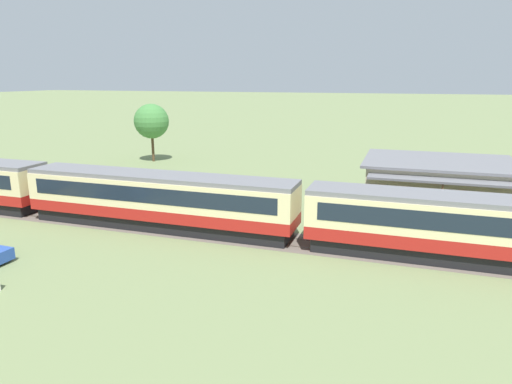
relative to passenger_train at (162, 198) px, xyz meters
The scene contains 4 objects.
passenger_train is the anchor object (origin of this frame).
railway_track 4.55m from the passenger_train, ahead, with size 156.46×3.60×0.04m.
station_building 21.06m from the passenger_train, 27.86° to the left, with size 11.13×9.89×4.29m.
yard_tree_0 27.72m from the passenger_train, 122.05° to the left, with size 4.35×4.35×7.29m.
Camera 1 is at (-7.49, -27.49, 10.45)m, focal length 32.00 mm.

